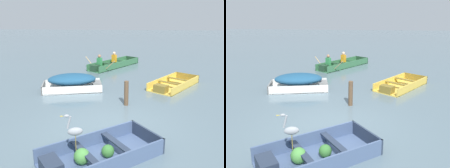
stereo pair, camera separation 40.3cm
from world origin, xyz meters
TOP-DOWN VIEW (x-y plane):
  - ground_plane at (0.00, 0.00)m, footprint 80.00×80.00m
  - dinghy_slate_blue_foreground at (-0.13, -1.80)m, footprint 2.95×2.67m
  - skiff_white_near_moored at (-1.83, 3.45)m, footprint 2.68×1.69m
  - skiff_yellow_mid_moored at (2.54, 4.20)m, footprint 2.60×2.95m
  - rowboat_green_with_crew at (-0.49, 8.10)m, footprint 3.19×3.65m
  - heron_on_dinghy at (-0.53, -2.00)m, footprint 0.46×0.22m
  - mooring_post at (0.50, 1.81)m, footprint 0.16×0.16m

SIDE VIEW (x-z plane):
  - ground_plane at x=0.00m, z-range 0.00..0.00m
  - skiff_yellow_mid_moored at x=2.54m, z-range -0.06..0.29m
  - dinghy_slate_blue_foreground at x=-0.13m, z-range -0.05..0.35m
  - rowboat_green_with_crew at x=-0.49m, z-range -0.28..0.66m
  - skiff_white_near_moored at x=-1.83m, z-range 0.04..0.77m
  - mooring_post at x=0.50m, z-range 0.00..0.90m
  - heron_on_dinghy at x=-0.53m, z-range 0.45..1.29m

